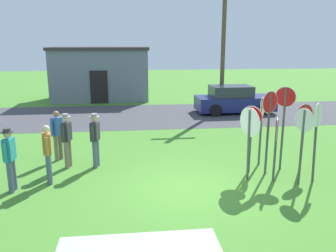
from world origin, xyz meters
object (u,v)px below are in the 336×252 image
object	(u,v)px
stop_sign_rear_left	(303,126)
stop_sign_leaning_left	(251,128)
stop_sign_rear_right	(284,116)
stop_sign_tallest	(276,139)
person_with_sunhat	(57,133)
person_on_left	(67,137)
utility_pole	(223,45)
stop_sign_center_cluster	(249,131)
stop_sign_low_front	(261,120)
stop_sign_leaning_right	(316,129)
parked_car_on_street	(234,100)
stop_sign_nearest	(269,119)
person_near_signs	(48,151)
person_in_blue	(95,137)
person_holding_notes	(10,156)
stop_sign_far_back	(303,134)

from	to	relation	value
stop_sign_rear_left	stop_sign_leaning_left	bearing A→B (deg)	176.67
stop_sign_leaning_left	stop_sign_rear_right	bearing A→B (deg)	7.94
stop_sign_tallest	person_with_sunhat	world-z (taller)	stop_sign_tallest
stop_sign_rear_left	person_on_left	size ratio (longest dim) A/B	1.22
utility_pole	person_with_sunhat	bearing A→B (deg)	-134.27
stop_sign_center_cluster	stop_sign_low_front	xyz separation A→B (m)	(0.81, 1.21, 0.01)
person_with_sunhat	stop_sign_rear_left	bearing A→B (deg)	-14.31
stop_sign_leaning_right	utility_pole	bearing A→B (deg)	89.26
parked_car_on_street	person_with_sunhat	size ratio (longest dim) A/B	2.57
stop_sign_leaning_right	stop_sign_nearest	bearing A→B (deg)	149.13
stop_sign_rear_right	person_near_signs	xyz separation A→B (m)	(-6.95, -0.32, -0.77)
stop_sign_rear_right	person_on_left	size ratio (longest dim) A/B	1.50
person_near_signs	person_with_sunhat	bearing A→B (deg)	93.33
stop_sign_center_cluster	stop_sign_tallest	world-z (taller)	stop_sign_center_cluster
person_in_blue	person_with_sunhat	world-z (taller)	person_in_blue
stop_sign_rear_left	person_in_blue	world-z (taller)	stop_sign_rear_left
parked_car_on_street	person_with_sunhat	bearing A→B (deg)	-138.83
parked_car_on_street	person_in_blue	size ratio (longest dim) A/B	2.50
parked_car_on_street	stop_sign_leaning_right	distance (m)	9.95
parked_car_on_street	stop_sign_rear_right	world-z (taller)	stop_sign_rear_right
stop_sign_rear_left	person_on_left	distance (m)	7.27
stop_sign_low_front	person_in_blue	xyz separation A→B (m)	(-5.25, 0.37, -0.49)
utility_pole	person_holding_notes	distance (m)	13.67
parked_car_on_street	stop_sign_leaning_right	xyz separation A→B (m)	(-0.66, -9.89, 0.84)
stop_sign_nearest	person_near_signs	bearing A→B (deg)	179.95
utility_pole	stop_sign_low_front	distance (m)	9.44
utility_pole	stop_sign_nearest	bearing A→B (deg)	-97.20
utility_pole	stop_sign_far_back	world-z (taller)	utility_pole
parked_car_on_street	stop_sign_far_back	world-z (taller)	stop_sign_far_back
parked_car_on_street	person_holding_notes	bearing A→B (deg)	-132.90
stop_sign_leaning_right	person_on_left	xyz separation A→B (m)	(-7.14, 1.94, -0.55)
stop_sign_nearest	stop_sign_center_cluster	bearing A→B (deg)	-151.87
stop_sign_far_back	person_on_left	xyz separation A→B (m)	(-6.66, 2.11, -0.47)
stop_sign_rear_right	stop_sign_low_front	xyz separation A→B (m)	(-0.50, 0.50, -0.25)
stop_sign_far_back	person_holding_notes	size ratio (longest dim) A/B	1.25
stop_sign_nearest	person_holding_notes	size ratio (longest dim) A/B	1.46
stop_sign_rear_left	person_with_sunhat	distance (m)	7.85
utility_pole	person_on_left	world-z (taller)	utility_pole
stop_sign_rear_right	person_holding_notes	xyz separation A→B (m)	(-7.82, -0.77, -0.74)
person_on_left	person_near_signs	xyz separation A→B (m)	(-0.32, -1.26, -0.03)
stop_sign_leaning_left	stop_sign_leaning_right	world-z (taller)	stop_sign_leaning_right
person_holding_notes	stop_sign_tallest	bearing A→B (deg)	-0.67
stop_sign_rear_left	stop_sign_far_back	bearing A→B (deg)	-117.82
stop_sign_far_back	stop_sign_center_cluster	bearing A→B (deg)	160.76
utility_pole	stop_sign_rear_right	world-z (taller)	utility_pole
stop_sign_leaning_right	person_on_left	bearing A→B (deg)	164.81
stop_sign_far_back	stop_sign_leaning_right	distance (m)	0.51
stop_sign_leaning_left	person_in_blue	distance (m)	4.81
stop_sign_tallest	stop_sign_leaning_right	bearing A→B (deg)	-7.30
stop_sign_rear_right	person_with_sunhat	size ratio (longest dim) A/B	1.54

